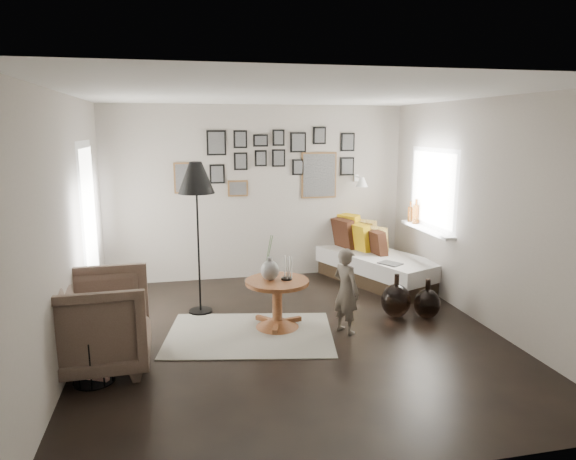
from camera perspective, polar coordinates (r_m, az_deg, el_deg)
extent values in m
plane|color=black|center=(5.79, 0.59, -11.72)|extent=(4.80, 4.80, 0.00)
plane|color=#9E958A|center=(7.75, -3.39, 4.12)|extent=(4.50, 0.00, 4.50)
plane|color=#9E958A|center=(3.19, 10.43, -6.47)|extent=(4.50, 0.00, 4.50)
plane|color=#9E958A|center=(5.39, -23.40, 0.04)|extent=(0.00, 4.80, 4.80)
plane|color=#9E958A|center=(6.31, 20.96, 1.75)|extent=(0.00, 4.80, 4.80)
plane|color=white|center=(5.34, 0.65, 14.90)|extent=(4.80, 4.80, 0.00)
plane|color=white|center=(6.59, -21.19, -0.10)|extent=(0.00, 2.14, 2.14)
plane|color=white|center=(6.59, -21.19, -0.10)|extent=(0.00, 1.88, 1.88)
plane|color=white|center=(6.59, -21.19, -0.10)|extent=(0.00, 1.93, 1.93)
plane|color=white|center=(7.30, 15.81, 4.46)|extent=(0.00, 1.30, 1.30)
plane|color=white|center=(7.30, 15.81, 4.46)|extent=(0.00, 1.14, 1.14)
cube|color=white|center=(7.36, 15.16, 0.06)|extent=(0.15, 1.32, 0.04)
cylinder|color=#8C4C14|center=(7.64, 14.02, 1.73)|extent=(0.10, 0.10, 0.28)
cylinder|color=#8C4C14|center=(7.80, 13.46, 1.72)|extent=(0.08, 0.08, 0.22)
cube|color=brown|center=(7.61, -11.26, 5.69)|extent=(0.35, 0.03, 0.45)
cube|color=black|center=(7.60, -11.25, 5.68)|extent=(0.30, 0.01, 0.40)
cube|color=black|center=(7.61, -7.97, 9.57)|extent=(0.28, 0.03, 0.36)
cube|color=black|center=(7.59, -7.96, 9.56)|extent=(0.23, 0.01, 0.31)
cube|color=black|center=(7.63, -7.88, 6.19)|extent=(0.22, 0.03, 0.28)
cube|color=black|center=(7.61, -7.86, 6.18)|extent=(0.17, 0.01, 0.23)
cube|color=black|center=(7.64, -5.32, 10.01)|extent=(0.20, 0.03, 0.26)
cube|color=black|center=(7.62, -5.30, 10.01)|extent=(0.15, 0.01, 0.21)
cube|color=black|center=(7.65, -5.28, 7.61)|extent=(0.20, 0.03, 0.26)
cube|color=black|center=(7.64, -5.26, 7.61)|extent=(0.15, 0.01, 0.21)
cube|color=black|center=(7.68, -3.07, 9.90)|extent=(0.22, 0.03, 0.18)
cube|color=black|center=(7.67, -3.04, 9.90)|extent=(0.17, 0.01, 0.13)
cube|color=black|center=(7.69, -3.05, 7.96)|extent=(0.18, 0.03, 0.24)
cube|color=black|center=(7.68, -3.02, 7.96)|extent=(0.13, 0.01, 0.19)
cube|color=black|center=(7.73, -1.06, 10.22)|extent=(0.18, 0.03, 0.24)
cube|color=black|center=(7.71, -1.04, 10.22)|extent=(0.13, 0.01, 0.19)
cube|color=black|center=(7.74, -1.05, 8.00)|extent=(0.20, 0.03, 0.26)
cube|color=black|center=(7.73, -1.03, 7.99)|extent=(0.15, 0.01, 0.21)
cube|color=black|center=(7.80, 1.13, 9.71)|extent=(0.24, 0.03, 0.30)
cube|color=black|center=(7.78, 1.16, 9.71)|extent=(0.19, 0.01, 0.25)
cube|color=black|center=(7.82, 1.12, 7.00)|extent=(0.18, 0.03, 0.24)
cube|color=black|center=(7.80, 1.15, 6.99)|extent=(0.13, 0.01, 0.19)
cube|color=brown|center=(7.91, 3.46, 6.09)|extent=(0.55, 0.03, 0.70)
cube|color=black|center=(7.89, 3.49, 6.08)|extent=(0.50, 0.01, 0.65)
cube|color=black|center=(7.88, 3.51, 10.44)|extent=(0.20, 0.03, 0.26)
cube|color=black|center=(7.86, 3.54, 10.43)|extent=(0.15, 0.01, 0.21)
cube|color=black|center=(8.02, 6.64, 9.68)|extent=(0.22, 0.03, 0.28)
cube|color=black|center=(8.00, 6.68, 9.68)|extent=(0.17, 0.01, 0.23)
cube|color=black|center=(8.03, 6.58, 7.04)|extent=(0.22, 0.03, 0.28)
cube|color=black|center=(8.02, 6.62, 7.03)|extent=(0.17, 0.01, 0.23)
cube|color=brown|center=(7.68, -5.59, 4.63)|extent=(0.30, 0.03, 0.24)
cube|color=black|center=(7.67, -5.58, 4.61)|extent=(0.25, 0.01, 0.19)
cube|color=white|center=(8.09, 7.60, 5.77)|extent=(0.06, 0.04, 0.10)
cylinder|color=white|center=(7.97, 7.89, 5.82)|extent=(0.02, 0.24, 0.02)
cone|color=white|center=(7.86, 8.21, 5.30)|extent=(0.18, 0.18, 0.14)
cube|color=silver|center=(5.84, -4.26, -11.48)|extent=(2.03, 1.60, 0.01)
cone|color=brown|center=(6.01, -1.19, -10.32)|extent=(0.54, 0.54, 0.10)
cylinder|color=brown|center=(5.92, -1.20, -8.17)|extent=(0.11, 0.11, 0.41)
cylinder|color=brown|center=(5.84, -1.21, -5.78)|extent=(0.72, 0.72, 0.04)
ellipsoid|color=black|center=(5.81, -2.03, -4.50)|extent=(0.21, 0.21, 0.23)
cylinder|color=black|center=(5.77, -2.04, -3.22)|extent=(0.06, 0.06, 0.04)
cylinder|color=black|center=(5.85, -0.15, -5.42)|extent=(0.12, 0.12, 0.02)
cube|color=black|center=(7.75, 9.91, -5.05)|extent=(1.42, 2.01, 0.21)
cube|color=beige|center=(7.69, 9.97, -3.52)|extent=(1.50, 2.08, 0.23)
cube|color=#C18D0B|center=(8.31, 8.20, 0.18)|extent=(0.47, 0.58, 0.54)
cube|color=black|center=(8.17, 7.54, -0.19)|extent=(0.34, 0.53, 0.48)
cube|color=brown|center=(8.12, 9.59, -0.39)|extent=(0.46, 0.49, 0.46)
cube|color=#C18D0B|center=(7.93, 8.65, -0.72)|extent=(0.34, 0.49, 0.45)
cube|color=brown|center=(7.83, 10.16, -1.06)|extent=(0.40, 0.45, 0.41)
cube|color=black|center=(7.67, 9.90, -1.40)|extent=(0.25, 0.41, 0.39)
cube|color=black|center=(7.15, 11.30, -3.67)|extent=(0.34, 0.36, 0.02)
imported|color=brown|center=(5.25, -20.63, -9.53)|extent=(1.05, 1.02, 0.92)
cube|color=white|center=(5.29, -20.57, -9.15)|extent=(0.42, 0.43, 0.19)
cylinder|color=black|center=(6.57, -9.67, -8.88)|extent=(0.29, 0.29, 0.03)
cylinder|color=black|center=(6.34, -9.92, -1.94)|extent=(0.02, 0.02, 1.66)
cone|color=black|center=(6.20, -10.18, 5.75)|extent=(0.44, 0.44, 0.37)
cube|color=black|center=(5.09, -20.88, -13.49)|extent=(0.24, 0.11, 0.33)
cube|color=white|center=(5.06, -20.54, -13.59)|extent=(0.25, 0.18, 0.33)
ellipsoid|color=black|center=(6.41, 11.90, -7.69)|extent=(0.36, 0.36, 0.41)
cylinder|color=black|center=(6.33, 12.00, -5.38)|extent=(0.06, 0.06, 0.13)
ellipsoid|color=black|center=(6.47, 15.18, -7.91)|extent=(0.32, 0.32, 0.36)
cylinder|color=black|center=(6.39, 15.30, -5.83)|extent=(0.06, 0.06, 0.13)
imported|color=#5E554A|center=(5.77, 6.46, -6.73)|extent=(0.37, 0.42, 0.97)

